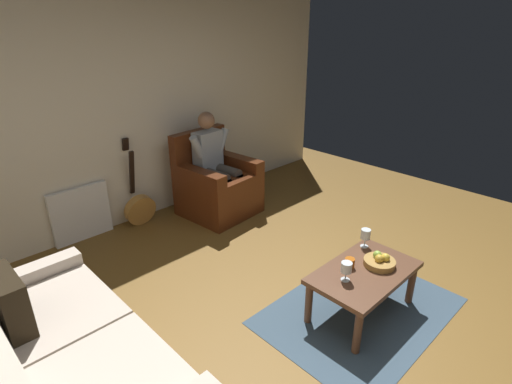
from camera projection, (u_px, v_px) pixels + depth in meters
name	position (u px, v px, depth m)	size (l,w,h in m)	color
ground_plane	(351.00, 313.00, 3.30)	(6.75, 6.75, 0.00)	brown
wall_back	(151.00, 103.00, 4.62)	(5.67, 0.06, 2.69)	beige
rug	(359.00, 311.00, 3.32)	(1.62, 1.15, 0.01)	#394D5D
armchair	(217.00, 186.00, 4.91)	(0.87, 0.86, 1.01)	#4F230F
person_seated	(215.00, 161.00, 4.78)	(0.62, 0.59, 1.25)	#939BA2
couch	(66.00, 374.00, 2.34)	(0.84, 1.82, 0.88)	beige
coffee_table	(364.00, 277.00, 3.19)	(0.92, 0.56, 0.41)	brown
guitar	(139.00, 207.00, 4.66)	(0.37, 0.26, 1.03)	#B07A37
radiator	(81.00, 214.00, 4.31)	(0.63, 0.06, 0.60)	white
wine_glass_near	(366.00, 235.00, 3.45)	(0.08, 0.08, 0.17)	silver
wine_glass_far	(346.00, 268.00, 3.01)	(0.08, 0.08, 0.16)	silver
fruit_bowl	(380.00, 261.00, 3.22)	(0.25, 0.25, 0.11)	#A17739
candle_jar	(350.00, 263.00, 3.19)	(0.08, 0.08, 0.08)	#AD5312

